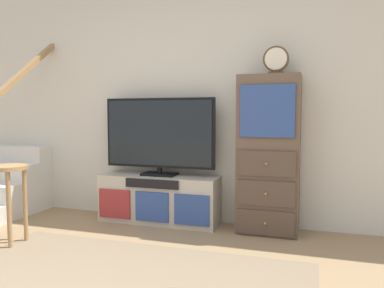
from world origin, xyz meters
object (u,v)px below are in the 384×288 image
at_px(television, 159,135).
at_px(media_console, 159,199).
at_px(desk_clock, 276,60).
at_px(bar_stool_far, 8,186).
at_px(side_cabinet, 269,155).

bearing_deg(television, media_console, -90.00).
xyz_separation_m(television, desk_clock, (1.19, -0.03, 0.71)).
bearing_deg(bar_stool_far, media_console, 45.82).
height_order(media_console, desk_clock, desk_clock).
bearing_deg(media_console, side_cabinet, 0.51).
bearing_deg(media_console, television, 90.00).
xyz_separation_m(side_cabinet, bar_stool_far, (-2.13, -1.03, -0.23)).
bearing_deg(television, bar_stool_far, -133.53).
relative_size(media_console, bar_stool_far, 1.82).
bearing_deg(desk_clock, side_cabinet, 165.09).
bearing_deg(side_cabinet, media_console, -179.49).
bearing_deg(media_console, desk_clock, -0.23).
relative_size(media_console, side_cabinet, 0.84).
height_order(desk_clock, bar_stool_far, desk_clock).
relative_size(side_cabinet, desk_clock, 5.75).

